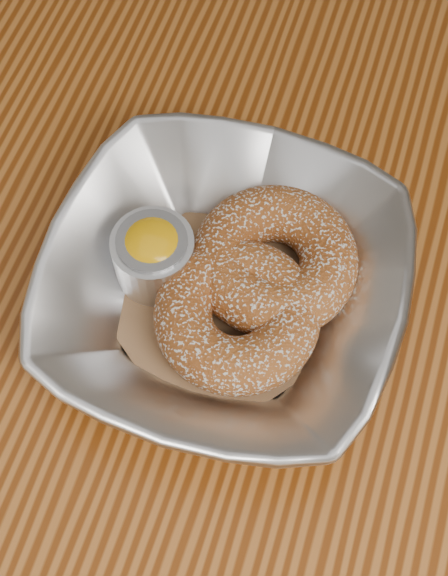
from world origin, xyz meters
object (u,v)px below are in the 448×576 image
(serving_bowl, at_px, (224,289))
(donut_front, at_px, (237,315))
(table, at_px, (155,402))
(donut_back, at_px, (275,260))
(ramekin, at_px, (154,254))

(serving_bowl, height_order, donut_front, serving_bowl)
(table, distance_m, serving_bowl, 0.14)
(donut_back, bearing_deg, serving_bowl, -129.95)
(serving_bowl, distance_m, ramekin, 0.05)
(serving_bowl, bearing_deg, donut_back, 50.05)
(table, xyz_separation_m, donut_front, (0.05, 0.03, 0.13))
(table, relative_size, donut_back, 10.95)
(ramekin, bearing_deg, table, -79.34)
(serving_bowl, relative_size, donut_back, 2.10)
(serving_bowl, height_order, donut_back, serving_bowl)
(donut_back, xyz_separation_m, donut_front, (-0.01, -0.05, -0.00))
(ramekin, bearing_deg, donut_front, -20.13)
(donut_front, height_order, ramekin, ramekin)
(serving_bowl, relative_size, ramekin, 4.26)
(table, height_order, ramekin, ramekin)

